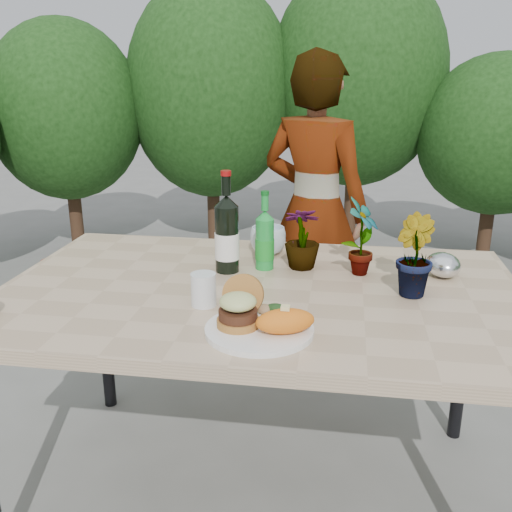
# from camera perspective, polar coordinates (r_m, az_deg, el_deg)

# --- Properties ---
(ground) EXTENTS (80.00, 80.00, 0.00)m
(ground) POSITION_cam_1_polar(r_m,az_deg,el_deg) (2.15, 0.36, -22.19)
(ground) COLOR slate
(ground) RESTS_ON ground
(patio_table) EXTENTS (1.60, 1.00, 0.75)m
(patio_table) POSITION_cam_1_polar(r_m,az_deg,el_deg) (1.78, 0.40, -4.94)
(patio_table) COLOR tan
(patio_table) RESTS_ON ground
(shrub_hedge) EXTENTS (6.99, 5.09, 2.17)m
(shrub_hedge) POSITION_cam_1_polar(r_m,az_deg,el_deg) (3.22, 9.83, 13.38)
(shrub_hedge) COLOR #382316
(shrub_hedge) RESTS_ON ground
(dinner_plate) EXTENTS (0.28, 0.28, 0.01)m
(dinner_plate) POSITION_cam_1_polar(r_m,az_deg,el_deg) (1.47, 0.33, -7.40)
(dinner_plate) COLOR white
(dinner_plate) RESTS_ON patio_table
(burger_stack) EXTENTS (0.11, 0.16, 0.11)m
(burger_stack) POSITION_cam_1_polar(r_m,az_deg,el_deg) (1.47, -1.68, -5.08)
(burger_stack) COLOR #B7722D
(burger_stack) RESTS_ON dinner_plate
(sweet_potato) EXTENTS (0.17, 0.12, 0.06)m
(sweet_potato) POSITION_cam_1_polar(r_m,az_deg,el_deg) (1.43, 2.93, -6.52)
(sweet_potato) COLOR orange
(sweet_potato) RESTS_ON dinner_plate
(grilled_veg) EXTENTS (0.08, 0.05, 0.03)m
(grilled_veg) POSITION_cam_1_polar(r_m,az_deg,el_deg) (1.54, 1.49, -5.29)
(grilled_veg) COLOR olive
(grilled_veg) RESTS_ON dinner_plate
(wine_bottle) EXTENTS (0.08, 0.08, 0.34)m
(wine_bottle) POSITION_cam_1_polar(r_m,az_deg,el_deg) (1.87, -2.93, 2.08)
(wine_bottle) COLOR black
(wine_bottle) RESTS_ON patio_table
(sparkling_water) EXTENTS (0.06, 0.06, 0.27)m
(sparkling_water) POSITION_cam_1_polar(r_m,az_deg,el_deg) (1.90, 0.88, 1.54)
(sparkling_water) COLOR #1A8F32
(sparkling_water) RESTS_ON patio_table
(plastic_cup) EXTENTS (0.07, 0.07, 0.09)m
(plastic_cup) POSITION_cam_1_polar(r_m,az_deg,el_deg) (1.62, -5.27, -3.36)
(plastic_cup) COLOR silver
(plastic_cup) RESTS_ON patio_table
(seedling_left) EXTENTS (0.14, 0.16, 0.26)m
(seedling_left) POSITION_cam_1_polar(r_m,az_deg,el_deg) (1.86, 10.50, 1.88)
(seedling_left) COLOR #2C5B1F
(seedling_left) RESTS_ON patio_table
(seedling_mid) EXTENTS (0.15, 0.16, 0.24)m
(seedling_mid) POSITION_cam_1_polar(r_m,az_deg,el_deg) (1.73, 15.40, 0.06)
(seedling_mid) COLOR #23531C
(seedling_mid) RESTS_ON patio_table
(seedling_right) EXTENTS (0.14, 0.14, 0.21)m
(seedling_right) POSITION_cam_1_polar(r_m,az_deg,el_deg) (1.91, 4.65, 1.81)
(seedling_right) COLOR #285A1E
(seedling_right) RESTS_ON patio_table
(blue_bowl) EXTENTS (0.14, 0.14, 0.10)m
(blue_bowl) POSITION_cam_1_polar(r_m,az_deg,el_deg) (2.06, 1.20, 1.56)
(blue_bowl) COLOR silver
(blue_bowl) RESTS_ON patio_table
(foil_packet_right) EXTENTS (0.13, 0.15, 0.08)m
(foil_packet_right) POSITION_cam_1_polar(r_m,az_deg,el_deg) (1.94, 18.20, -0.85)
(foil_packet_right) COLOR silver
(foil_packet_right) RESTS_ON patio_table
(person) EXTENTS (0.63, 0.53, 1.48)m
(person) POSITION_cam_1_polar(r_m,az_deg,el_deg) (2.77, 5.87, 4.49)
(person) COLOR #9E654F
(person) RESTS_ON ground
(terracotta_pot) EXTENTS (0.17, 0.17, 0.14)m
(terracotta_pot) POSITION_cam_1_polar(r_m,az_deg,el_deg) (4.18, -19.53, -1.28)
(terracotta_pot) COLOR #AD442C
(terracotta_pot) RESTS_ON ground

